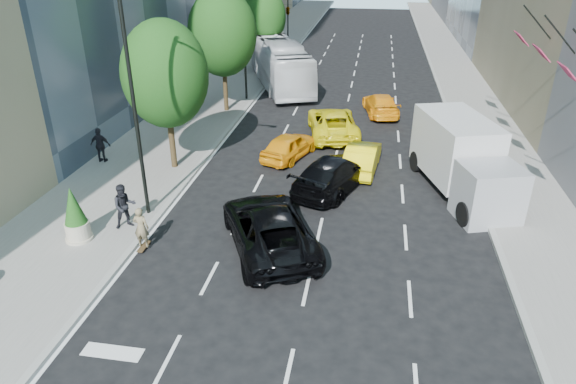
% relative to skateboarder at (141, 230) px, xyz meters
% --- Properties ---
extents(ground, '(160.00, 160.00, 0.00)m').
position_rel_skateboarder_xyz_m(ground, '(5.60, -1.43, -0.84)').
color(ground, black).
rests_on(ground, ground).
extents(sidewalk_left, '(6.00, 120.00, 0.15)m').
position_rel_skateboarder_xyz_m(sidewalk_left, '(-3.40, 28.57, -0.76)').
color(sidewalk_left, slate).
rests_on(sidewalk_left, ground).
extents(sidewalk_right, '(4.00, 120.00, 0.15)m').
position_rel_skateboarder_xyz_m(sidewalk_right, '(15.60, 28.57, -0.76)').
color(sidewalk_right, slate).
rests_on(sidewalk_right, ground).
extents(lamp_near, '(2.13, 0.22, 10.00)m').
position_rel_skateboarder_xyz_m(lamp_near, '(-0.72, 2.57, 4.97)').
color(lamp_near, black).
rests_on(lamp_near, sidewalk_left).
extents(lamp_far, '(2.13, 0.22, 10.00)m').
position_rel_skateboarder_xyz_m(lamp_far, '(-0.72, 20.57, 4.97)').
color(lamp_far, black).
rests_on(lamp_far, sidewalk_left).
extents(tree_near, '(4.20, 4.20, 7.46)m').
position_rel_skateboarder_xyz_m(tree_near, '(-1.60, 7.57, 4.13)').
color(tree_near, black).
rests_on(tree_near, sidewalk_left).
extents(tree_mid, '(4.50, 4.50, 7.99)m').
position_rel_skateboarder_xyz_m(tree_mid, '(-1.60, 17.57, 4.48)').
color(tree_mid, black).
rests_on(tree_mid, sidewalk_left).
extents(tree_far, '(3.90, 3.90, 6.92)m').
position_rel_skateboarder_xyz_m(tree_far, '(-1.60, 30.57, 3.78)').
color(tree_far, black).
rests_on(tree_far, sidewalk_left).
extents(traffic_signal, '(2.48, 0.53, 5.20)m').
position_rel_skateboarder_xyz_m(traffic_signal, '(-0.80, 38.57, 3.39)').
color(traffic_signal, black).
rests_on(traffic_signal, sidewalk_left).
extents(facade_flags, '(1.85, 13.30, 2.05)m').
position_rel_skateboarder_xyz_m(facade_flags, '(16.24, 8.57, 5.35)').
color(facade_flags, black).
rests_on(facade_flags, ground).
extents(skateboarder, '(0.62, 0.41, 1.68)m').
position_rel_skateboarder_xyz_m(skateboarder, '(0.00, 0.00, 0.00)').
color(skateboarder, brown).
rests_on(skateboarder, ground).
extents(black_sedan_lincoln, '(5.19, 6.82, 1.72)m').
position_rel_skateboarder_xyz_m(black_sedan_lincoln, '(4.77, 0.97, 0.02)').
color(black_sedan_lincoln, black).
rests_on(black_sedan_lincoln, ground).
extents(black_sedan_mercedes, '(4.16, 6.05, 1.63)m').
position_rel_skateboarder_xyz_m(black_sedan_mercedes, '(6.80, 6.57, -0.03)').
color(black_sedan_mercedes, black).
rests_on(black_sedan_mercedes, ground).
extents(taxi_a, '(2.97, 4.49, 1.42)m').
position_rel_skateboarder_xyz_m(taxi_a, '(4.08, 10.07, -0.13)').
color(taxi_a, orange).
rests_on(taxi_a, ground).
extents(taxi_b, '(2.00, 4.56, 1.46)m').
position_rel_skateboarder_xyz_m(taxi_b, '(8.07, 9.03, -0.11)').
color(taxi_b, yellow).
rests_on(taxi_b, ground).
extents(taxi_c, '(3.83, 6.35, 1.65)m').
position_rel_skateboarder_xyz_m(taxi_c, '(6.10, 14.03, -0.01)').
color(taxi_c, yellow).
rests_on(taxi_c, ground).
extents(taxi_d, '(2.82, 5.08, 1.39)m').
position_rel_skateboarder_xyz_m(taxi_d, '(8.96, 18.83, -0.14)').
color(taxi_d, '#FF9D0D').
rests_on(taxi_d, ground).
extents(city_bus, '(7.42, 13.20, 3.61)m').
position_rel_skateboarder_xyz_m(city_bus, '(0.80, 25.30, 0.97)').
color(city_bus, silver).
rests_on(city_bus, ground).
extents(box_truck, '(4.51, 7.50, 3.38)m').
position_rel_skateboarder_xyz_m(box_truck, '(12.71, 7.21, 0.88)').
color(box_truck, '#B9B9B9').
rests_on(box_truck, ground).
extents(pedestrian_a, '(1.17, 1.12, 1.91)m').
position_rel_skateboarder_xyz_m(pedestrian_a, '(-1.26, 1.26, 0.26)').
color(pedestrian_a, black).
rests_on(pedestrian_a, sidewalk_left).
extents(pedestrian_b, '(1.10, 0.48, 1.87)m').
position_rel_skateboarder_xyz_m(pedestrian_b, '(-5.60, 7.54, 0.24)').
color(pedestrian_b, black).
rests_on(pedestrian_b, sidewalk_left).
extents(planter_shrub, '(0.95, 0.95, 2.28)m').
position_rel_skateboarder_xyz_m(planter_shrub, '(-2.70, 0.02, 0.40)').
color(planter_shrub, '#B2AA94').
rests_on(planter_shrub, sidewalk_left).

